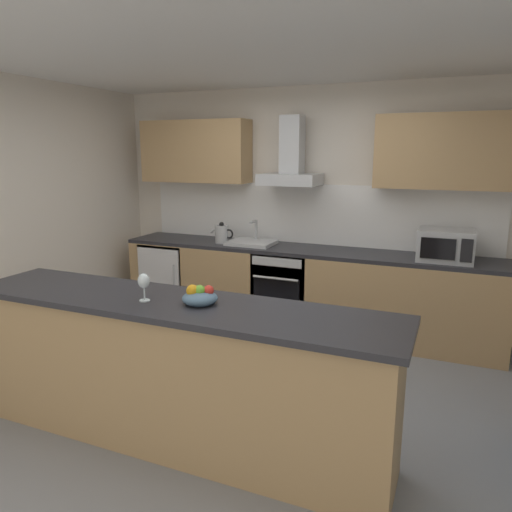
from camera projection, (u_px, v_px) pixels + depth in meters
The scene contains 16 objects.
ground at pixel (237, 397), 3.82m from camera, with size 5.63×4.93×0.02m, color gray.
ceiling at pixel (234, 47), 3.26m from camera, with size 5.63×4.93×0.02m, color white.
wall_back at pixel (313, 207), 5.36m from camera, with size 5.63×0.12×2.60m, color silver.
wall_left at pixel (5, 219), 4.44m from camera, with size 0.12×4.93×2.60m, color silver.
backsplash_tile at pixel (311, 214), 5.31m from camera, with size 3.93×0.02×0.66m, color white.
counter_back at pixel (301, 289), 5.20m from camera, with size 4.07×0.60×0.90m.
counter_island at pixel (175, 373), 3.12m from camera, with size 2.94×0.64×0.99m.
upper_cabinets at pixel (308, 152), 5.02m from camera, with size 4.02×0.32×0.70m.
oven at pixel (285, 287), 5.24m from camera, with size 0.60×0.62×0.80m.
refrigerator at pixel (172, 277), 5.80m from camera, with size 0.58×0.60×0.85m.
microwave at pixel (446, 245), 4.48m from camera, with size 0.50×0.38×0.30m.
sink at pixel (252, 242), 5.30m from camera, with size 0.50×0.40×0.26m.
kettle at pixel (222, 234), 5.38m from camera, with size 0.29×0.15×0.24m.
range_hood at pixel (291, 163), 5.07m from camera, with size 0.62×0.45×0.72m.
wine_glass at pixel (144, 282), 2.99m from camera, with size 0.08×0.08×0.18m.
fruit_bowl at pixel (200, 297), 2.95m from camera, with size 0.22×0.22×0.13m.
Camera 1 is at (1.50, -3.15, 1.91)m, focal length 33.57 mm.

